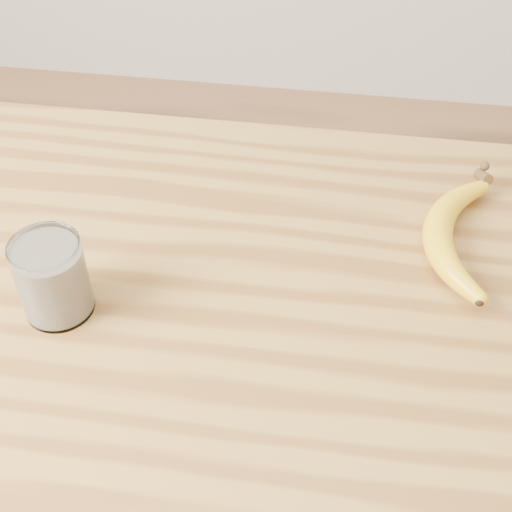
# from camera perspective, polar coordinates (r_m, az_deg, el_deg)

# --- Properties ---
(table) EXTENTS (1.20, 0.80, 0.90)m
(table) POSITION_cam_1_polar(r_m,az_deg,el_deg) (0.95, -6.57, -9.49)
(table) COLOR olive
(table) RESTS_ON ground
(smoothie_glass) EXTENTS (0.08, 0.08, 0.10)m
(smoothie_glass) POSITION_cam_1_polar(r_m,az_deg,el_deg) (0.84, -15.97, -1.74)
(smoothie_glass) COLOR white
(smoothie_glass) RESTS_ON table
(banana) EXTENTS (0.14, 0.32, 0.04)m
(banana) POSITION_cam_1_polar(r_m,az_deg,el_deg) (0.93, 14.26, 1.93)
(banana) COLOR yellow
(banana) RESTS_ON table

